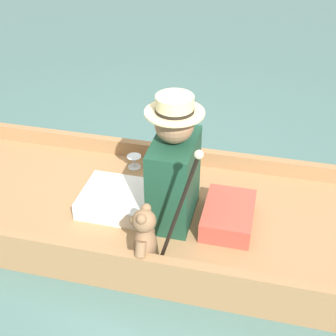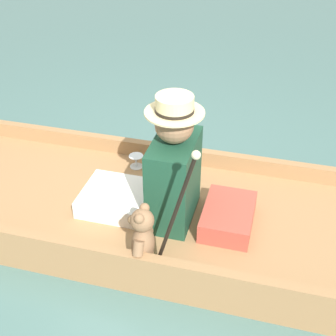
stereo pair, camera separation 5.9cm
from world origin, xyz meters
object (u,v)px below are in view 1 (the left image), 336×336
at_px(seated_person, 161,174).
at_px(walking_cane, 181,202).
at_px(wine_glass, 134,160).
at_px(teddy_bear, 144,236).

bearing_deg(seated_person, walking_cane, -142.94).
relative_size(wine_glass, walking_cane, 0.13).
xyz_separation_m(teddy_bear, walking_cane, (-0.02, -0.20, 0.28)).
bearing_deg(walking_cane, wine_glass, 31.03).
relative_size(seated_person, teddy_bear, 2.30).
bearing_deg(wine_glass, seated_person, -144.97).
xyz_separation_m(wine_glass, walking_cane, (-0.86, -0.52, 0.38)).
bearing_deg(teddy_bear, seated_person, 1.06).
relative_size(teddy_bear, wine_glass, 3.43).
bearing_deg(wine_glass, teddy_bear, -159.28).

